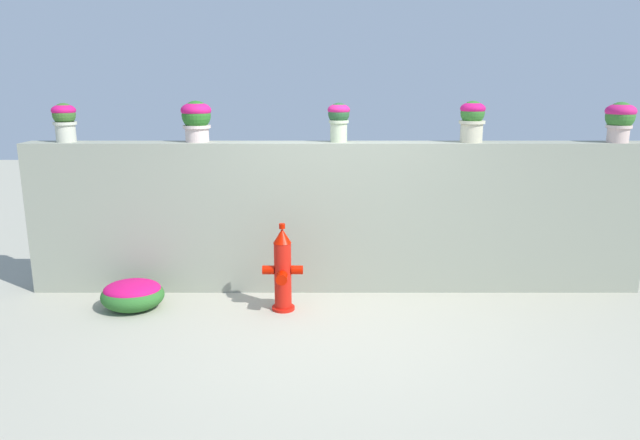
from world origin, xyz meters
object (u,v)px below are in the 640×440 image
at_px(potted_plant_2, 338,118).
at_px(fire_hydrant, 282,271).
at_px(potted_plant_4, 619,118).
at_px(potted_plant_1, 195,118).
at_px(potted_plant_3, 471,118).
at_px(flower_bush_left, 131,294).
at_px(potted_plant_0, 63,119).

xyz_separation_m(potted_plant_2, fire_hydrant, (-0.57, -0.67, -1.47)).
bearing_deg(potted_plant_4, fire_hydrant, -170.17).
xyz_separation_m(potted_plant_1, potted_plant_2, (1.49, -0.01, 0.00)).
bearing_deg(potted_plant_2, fire_hydrant, -130.44).
relative_size(potted_plant_2, potted_plant_4, 0.97).
xyz_separation_m(potted_plant_3, fire_hydrant, (-1.96, -0.63, -1.46)).
bearing_deg(potted_plant_4, potted_plant_2, 178.77).
relative_size(potted_plant_1, fire_hydrant, 0.48).
distance_m(potted_plant_2, flower_bush_left, 2.77).
bearing_deg(potted_plant_0, flower_bush_left, -38.56).
distance_m(potted_plant_4, fire_hydrant, 3.82).
height_order(potted_plant_1, flower_bush_left, potted_plant_1).
relative_size(potted_plant_0, potted_plant_2, 0.99).
bearing_deg(potted_plant_4, potted_plant_1, 179.05).
height_order(potted_plant_3, potted_plant_4, potted_plant_3).
distance_m(potted_plant_2, potted_plant_3, 1.39).
distance_m(potted_plant_2, potted_plant_4, 2.91).
relative_size(potted_plant_0, potted_plant_3, 0.94).
xyz_separation_m(potted_plant_1, fire_hydrant, (0.92, -0.68, -1.47)).
bearing_deg(potted_plant_4, potted_plant_0, 179.49).
bearing_deg(potted_plant_0, potted_plant_4, -0.51).
distance_m(potted_plant_0, potted_plant_4, 5.78).
bearing_deg(flower_bush_left, fire_hydrant, -1.26).
xyz_separation_m(potted_plant_4, fire_hydrant, (-3.48, -0.60, -1.47)).
xyz_separation_m(potted_plant_1, potted_plant_4, (4.40, -0.07, 0.00)).
distance_m(fire_hydrant, flower_bush_left, 1.54).
bearing_deg(flower_bush_left, potted_plant_4, 6.49).
height_order(potted_plant_3, fire_hydrant, potted_plant_3).
bearing_deg(potted_plant_3, potted_plant_1, 179.17).
height_order(potted_plant_0, potted_plant_3, potted_plant_3).
distance_m(potted_plant_2, fire_hydrant, 1.71).
distance_m(potted_plant_1, potted_plant_3, 2.88).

